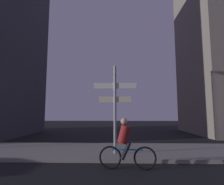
% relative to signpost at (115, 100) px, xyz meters
% --- Properties ---
extents(sidewalk_kerb, '(40.00, 3.44, 0.14)m').
position_rel_signpost_xyz_m(sidewalk_kerb, '(-1.07, 0.83, -2.23)').
color(sidewalk_kerb, gray).
rests_on(sidewalk_kerb, ground_plane).
extents(signpost, '(1.79, 1.31, 3.61)m').
position_rel_signpost_xyz_m(signpost, '(0.00, 0.00, 0.00)').
color(signpost, gray).
rests_on(signpost, sidewalk_kerb).
extents(cyclist, '(1.82, 0.35, 1.61)m').
position_rel_signpost_xyz_m(cyclist, '(0.36, -1.58, -1.55)').
color(cyclist, black).
rests_on(cyclist, ground_plane).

